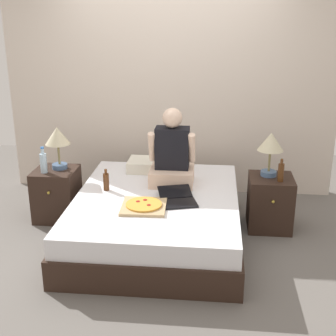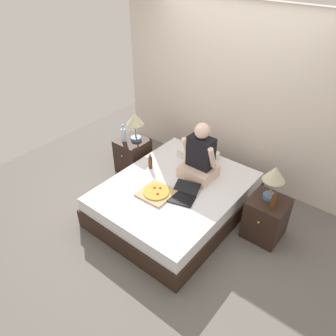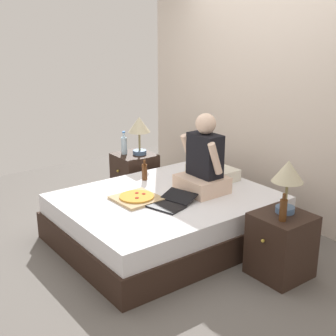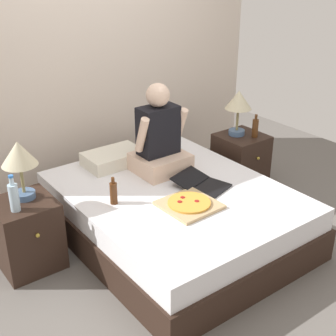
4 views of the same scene
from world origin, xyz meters
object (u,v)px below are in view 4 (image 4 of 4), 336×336
(water_bottle, at_px, (14,197))
(laptop, at_px, (204,185))
(bed, at_px, (174,214))
(nightstand_left, at_px, (27,234))
(beer_bottle_on_bed, at_px, (114,193))
(lamp_on_left_nightstand, at_px, (19,158))
(beer_bottle, at_px, (255,128))
(person_seated, at_px, (159,140))
(lamp_on_right_nightstand, at_px, (238,103))
(pizza_box, at_px, (189,204))
(nightstand_right, at_px, (240,161))

(water_bottle, relative_size, laptop, 0.57)
(bed, distance_m, nightstand_left, 1.18)
(bed, bearing_deg, nightstand_left, 162.05)
(laptop, height_order, beer_bottle_on_bed, beer_bottle_on_bed)
(lamp_on_left_nightstand, height_order, beer_bottle_on_bed, lamp_on_left_nightstand)
(lamp_on_left_nightstand, xyz_separation_m, beer_bottle_on_bed, (0.57, -0.32, -0.33))
(beer_bottle, bearing_deg, water_bottle, 179.76)
(water_bottle, bearing_deg, bed, -12.83)
(beer_bottle, distance_m, laptop, 1.07)
(person_seated, bearing_deg, water_bottle, -175.95)
(lamp_on_right_nightstand, xyz_separation_m, pizza_box, (-1.18, -0.70, -0.40))
(person_seated, bearing_deg, bed, -107.39)
(lamp_on_left_nightstand, xyz_separation_m, person_seated, (1.20, -0.05, -0.14))
(nightstand_left, bearing_deg, beer_bottle_on_bed, -23.64)
(bed, distance_m, beer_bottle, 1.30)
(person_seated, height_order, laptop, person_seated)
(nightstand_left, relative_size, laptop, 1.13)
(lamp_on_left_nightstand, distance_m, pizza_box, 1.29)
(nightstand_right, xyz_separation_m, beer_bottle, (0.07, -0.10, 0.37))
(person_seated, bearing_deg, nightstand_left, -179.83)
(lamp_on_left_nightstand, height_order, nightstand_right, lamp_on_left_nightstand)
(nightstand_left, height_order, person_seated, person_seated)
(water_bottle, relative_size, pizza_box, 0.67)
(lamp_on_left_nightstand, height_order, person_seated, person_seated)
(nightstand_left, xyz_separation_m, lamp_on_right_nightstand, (2.22, 0.05, 0.60))
(person_seated, relative_size, beer_bottle_on_bed, 3.55)
(bed, relative_size, lamp_on_left_nightstand, 4.46)
(beer_bottle, bearing_deg, nightstand_right, 125.01)
(bed, xyz_separation_m, pizza_box, (-0.08, -0.29, 0.25))
(water_bottle, relative_size, beer_bottle_on_bed, 1.25)
(laptop, bearing_deg, pizza_box, -149.47)
(bed, height_order, lamp_on_right_nightstand, lamp_on_right_nightstand)
(bed, distance_m, pizza_box, 0.39)
(nightstand_right, bearing_deg, lamp_on_left_nightstand, 178.70)
(nightstand_left, height_order, lamp_on_right_nightstand, lamp_on_right_nightstand)
(water_bottle, relative_size, beer_bottle, 1.20)
(pizza_box, relative_size, beer_bottle_on_bed, 1.88)
(nightstand_right, relative_size, person_seated, 0.71)
(pizza_box, bearing_deg, beer_bottle, 23.36)
(person_seated, bearing_deg, nightstand_right, -0.20)
(laptop, bearing_deg, lamp_on_right_nightstand, 30.88)
(lamp_on_right_nightstand, height_order, pizza_box, lamp_on_right_nightstand)
(bed, height_order, water_bottle, water_bottle)
(nightstand_right, relative_size, lamp_on_right_nightstand, 1.23)
(person_seated, bearing_deg, pizza_box, -106.68)
(beer_bottle, bearing_deg, beer_bottle_on_bed, -174.38)
(bed, distance_m, laptop, 0.35)
(nightstand_left, distance_m, lamp_on_right_nightstand, 2.30)
(bed, bearing_deg, person_seated, 72.61)
(lamp_on_left_nightstand, bearing_deg, beer_bottle_on_bed, -29.06)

